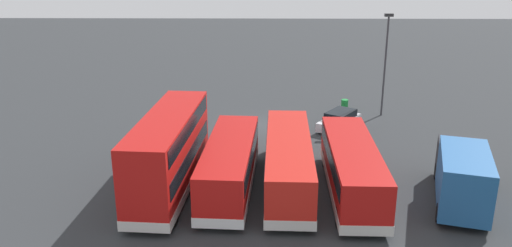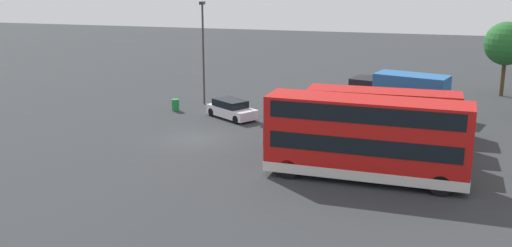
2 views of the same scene
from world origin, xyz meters
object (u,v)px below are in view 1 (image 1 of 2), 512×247
Objects in this scene: bus_single_deck_near_end at (352,168)px; bus_double_decker_fourth at (169,151)px; box_truck_blue at (462,174)px; lamp_post_tall at (386,58)px; waste_bin_yellow at (345,105)px; car_hatchback_silver at (340,120)px; bus_single_deck_third at (230,164)px; bus_single_deck_second at (288,161)px.

bus_single_deck_near_end is 10.46m from bus_double_decker_fourth.
lamp_post_tall is at bearing -87.10° from box_truck_blue.
waste_bin_yellow is at bearing -77.99° from box_truck_blue.
bus_single_deck_near_end is 2.36× the size of car_hatchback_silver.
bus_single_deck_near_end is at bearing -10.17° from box_truck_blue.
bus_single_deck_near_end and bus_single_deck_third have the same top height.
lamp_post_tall is (0.82, -16.11, 3.25)m from box_truck_blue.
lamp_post_tall is (-4.08, -3.65, 4.26)m from car_hatchback_silver.
lamp_post_tall is at bearing -136.31° from bus_double_decker_fourth.
bus_single_deck_second is 11.48m from car_hatchback_silver.
bus_single_deck_third is 10.91× the size of waste_bin_yellow.
waste_bin_yellow is at bearing -26.20° from lamp_post_tall.
car_hatchback_silver is at bearing -68.55° from box_truck_blue.
bus_double_decker_fourth reaches higher than bus_single_deck_near_end.
bus_double_decker_fourth is 1.40× the size of box_truck_blue.
bus_double_decker_fourth is at bearing -4.80° from box_truck_blue.
bus_single_deck_second is 3.44m from bus_single_deck_third.
bus_double_decker_fourth reaches higher than box_truck_blue.
bus_double_decker_fourth is at bearing 43.69° from lamp_post_tall.
bus_single_deck_second is 1.12× the size of bus_single_deck_third.
bus_single_deck_near_end is 6.98m from bus_single_deck_third.
car_hatchback_silver is (-11.36, -11.10, -1.75)m from bus_double_decker_fourth.
lamp_post_tall reaches higher than box_truck_blue.
lamp_post_tall reaches higher than bus_single_deck_third.
car_hatchback_silver is at bearing -94.70° from bus_single_deck_near_end.
box_truck_blue is (-9.40, 1.94, 0.08)m from bus_single_deck_second.
bus_single_deck_near_end is 1.03× the size of bus_single_deck_third.
bus_double_decker_fourth is at bearing 4.85° from bus_single_deck_second.
lamp_post_tall reaches higher than car_hatchback_silver.
bus_single_deck_near_end is 3.68m from bus_single_deck_second.
waste_bin_yellow is (3.73, -17.55, -1.23)m from box_truck_blue.
lamp_post_tall reaches higher than bus_double_decker_fourth.
bus_single_deck_third is at bearing 50.80° from lamp_post_tall.
waste_bin_yellow is at bearing -109.96° from bus_single_deck_second.
bus_single_deck_second is 1.47× the size of box_truck_blue.
lamp_post_tall is at bearing -108.41° from bus_single_deck_near_end.
box_truck_blue is 13.42m from car_hatchback_silver.
bus_double_decker_fourth is 1.30× the size of lamp_post_tall.
box_truck_blue is at bearing 173.70° from bus_single_deck_third.
car_hatchback_silver is (-7.91, -11.05, -0.92)m from bus_single_deck_third.
bus_double_decker_fourth is (10.42, -0.32, 0.83)m from bus_single_deck_near_end.
bus_single_deck_near_end and bus_single_deck_second have the same top height.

